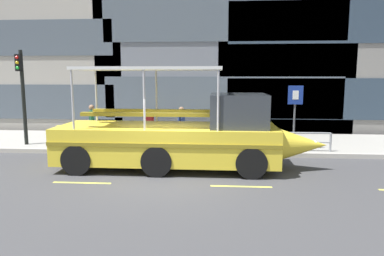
{
  "coord_description": "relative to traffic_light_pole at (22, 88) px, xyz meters",
  "views": [
    {
      "loc": [
        1.73,
        -11.09,
        3.21
      ],
      "look_at": [
        0.73,
        1.97,
        1.3
      ],
      "focal_mm": 33.37,
      "sensor_mm": 36.0,
      "label": 1
    }
  ],
  "objects": [
    {
      "name": "pedestrian_near_bow",
      "position": [
        10.07,
        0.56,
        -1.49
      ],
      "size": [
        0.24,
        0.48,
        1.69
      ],
      "color": "black",
      "rests_on": "sidewalk"
    },
    {
      "name": "traffic_light_pole",
      "position": [
        0.0,
        0.0,
        0.0
      ],
      "size": [
        0.24,
        0.46,
        4.15
      ],
      "color": "black",
      "rests_on": "sidewalk"
    },
    {
      "name": "parking_sign",
      "position": [
        11.7,
        -0.2,
        -0.71
      ],
      "size": [
        0.6,
        0.12,
        2.65
      ],
      "color": "#4C4F54",
      "rests_on": "sidewalk"
    },
    {
      "name": "pedestrian_near_stern",
      "position": [
        2.96,
        0.32,
        -1.44
      ],
      "size": [
        0.26,
        0.5,
        1.78
      ],
      "color": "#47423D",
      "rests_on": "sidewalk"
    },
    {
      "name": "sidewalk",
      "position": [
        6.87,
        1.65,
        -2.6
      ],
      "size": [
        32.0,
        4.8,
        0.18
      ],
      "primitive_type": "cube",
      "color": "#99968E",
      "rests_on": "ground_plane"
    },
    {
      "name": "curb_edge",
      "position": [
        6.87,
        -0.84,
        -2.6
      ],
      "size": [
        32.0,
        0.18,
        0.18
      ],
      "primitive_type": "cube",
      "color": "#B2ADA3",
      "rests_on": "ground_plane"
    },
    {
      "name": "lane_centreline",
      "position": [
        6.87,
        -4.86,
        -2.69
      ],
      "size": [
        25.8,
        0.12,
        0.01
      ],
      "color": "#DBD64C",
      "rests_on": "ground_plane"
    },
    {
      "name": "duck_tour_boat",
      "position": [
        7.36,
        -2.85,
        -1.57
      ],
      "size": [
        9.41,
        2.6,
        3.51
      ],
      "color": "yellow",
      "rests_on": "ground_plane"
    },
    {
      "name": "pedestrian_mid_right",
      "position": [
        5.5,
        0.39,
        -1.54
      ],
      "size": [
        0.43,
        0.28,
        1.61
      ],
      "color": "#47423D",
      "rests_on": "sidewalk"
    },
    {
      "name": "curb_guardrail",
      "position": [
        7.22,
        -0.5,
        -1.98
      ],
      "size": [
        11.85,
        0.09,
        0.78
      ],
      "color": "gray",
      "rests_on": "sidewalk"
    },
    {
      "name": "ground_plane",
      "position": [
        6.87,
        -3.95,
        -2.69
      ],
      "size": [
        120.0,
        120.0,
        0.0
      ],
      "primitive_type": "plane",
      "color": "#3D3D3F"
    },
    {
      "name": "pedestrian_mid_left",
      "position": [
        6.92,
        0.77,
        -1.51
      ],
      "size": [
        0.31,
        0.44,
        1.67
      ],
      "color": "#47423D",
      "rests_on": "sidewalk"
    }
  ]
}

